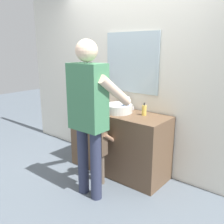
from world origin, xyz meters
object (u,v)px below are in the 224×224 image
Objects in this scene: toothbrush_cup at (102,105)px; adult_parent at (89,107)px; soap_bottle at (144,110)px; child_toddler at (99,145)px.

toothbrush_cup is 0.79m from adult_parent.
soap_bottle is at bearing 6.96° from toothbrush_cup.
toothbrush_cup is at bearing -173.04° from soap_bottle.
adult_parent reaches higher than toothbrush_cup.
child_toddler is at bearing -52.92° from toothbrush_cup.
soap_bottle is at bearing 53.98° from child_toddler.
toothbrush_cup reaches higher than soap_bottle.
toothbrush_cup is 0.65m from soap_bottle.
child_toddler is (0.30, -0.40, -0.39)m from toothbrush_cup.
soap_bottle reaches higher than child_toddler.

